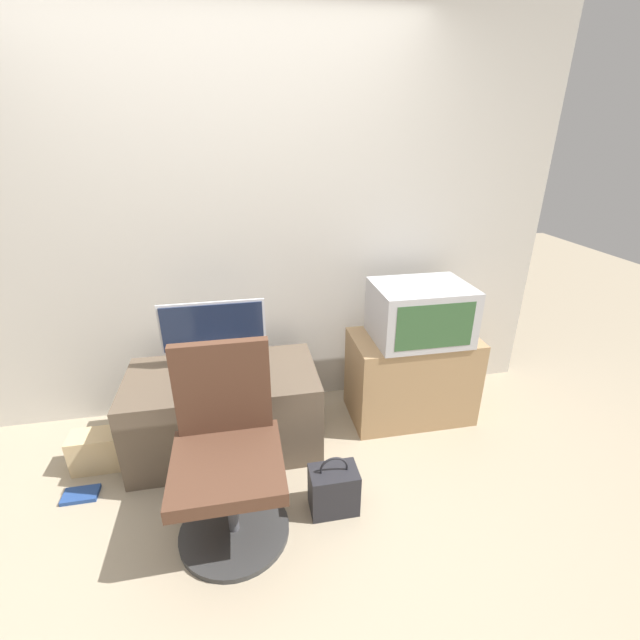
{
  "coord_description": "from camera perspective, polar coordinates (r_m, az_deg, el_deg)",
  "views": [
    {
      "loc": [
        0.08,
        -1.43,
        1.84
      ],
      "look_at": [
        0.53,
        0.94,
        0.77
      ],
      "focal_mm": 24.0,
      "sensor_mm": 36.0,
      "label": 1
    }
  ],
  "objects": [
    {
      "name": "main_monitor",
      "position": [
        2.63,
        -13.97,
        -1.7
      ],
      "size": [
        0.62,
        0.23,
        0.41
      ],
      "color": "silver",
      "rests_on": "desk"
    },
    {
      "name": "handbag",
      "position": [
        2.39,
        1.83,
        -21.64
      ],
      "size": [
        0.25,
        0.17,
        0.34
      ],
      "color": "#232328",
      "rests_on": "ground_plane"
    },
    {
      "name": "mouse",
      "position": [
        2.58,
        -8.76,
        -6.84
      ],
      "size": [
        0.06,
        0.04,
        0.02
      ],
      "color": "#4C4C51",
      "rests_on": "desk"
    },
    {
      "name": "keyboard",
      "position": [
        2.56,
        -13.99,
        -7.62
      ],
      "size": [
        0.36,
        0.1,
        0.01
      ],
      "color": "silver",
      "rests_on": "desk"
    },
    {
      "name": "book",
      "position": [
        2.85,
        -29.28,
        -19.67
      ],
      "size": [
        0.18,
        0.11,
        0.02
      ],
      "color": "navy",
      "rests_on": "ground_plane"
    },
    {
      "name": "ground_plane",
      "position": [
        2.33,
        -9.75,
        -28.73
      ],
      "size": [
        12.0,
        12.0,
        0.0
      ],
      "primitive_type": "plane",
      "color": "tan"
    },
    {
      "name": "desk",
      "position": [
        2.76,
        -12.52,
        -11.67
      ],
      "size": [
        1.12,
        0.6,
        0.52
      ],
      "color": "brown",
      "rests_on": "ground_plane"
    },
    {
      "name": "office_chair",
      "position": [
        2.18,
        -12.18,
        -17.68
      ],
      "size": [
        0.54,
        0.54,
        0.95
      ],
      "color": "#333333",
      "rests_on": "ground_plane"
    },
    {
      "name": "wall_back",
      "position": [
        2.81,
        -12.59,
        12.26
      ],
      "size": [
        4.4,
        0.05,
        2.6
      ],
      "color": "beige",
      "rests_on": "ground_plane"
    },
    {
      "name": "crt_tv",
      "position": [
        2.79,
        13.2,
        1.0
      ],
      "size": [
        0.59,
        0.46,
        0.36
      ],
      "color": "#B7B7BC",
      "rests_on": "side_stand"
    },
    {
      "name": "cardboard_box_lower",
      "position": [
        2.94,
        -27.49,
        -15.15
      ],
      "size": [
        0.29,
        0.17,
        0.23
      ],
      "color": "#D1B27F",
      "rests_on": "ground_plane"
    },
    {
      "name": "side_stand",
      "position": [
        3.02,
        12.01,
        -7.34
      ],
      "size": [
        0.82,
        0.46,
        0.6
      ],
      "color": "#A37F56",
      "rests_on": "ground_plane"
    }
  ]
}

